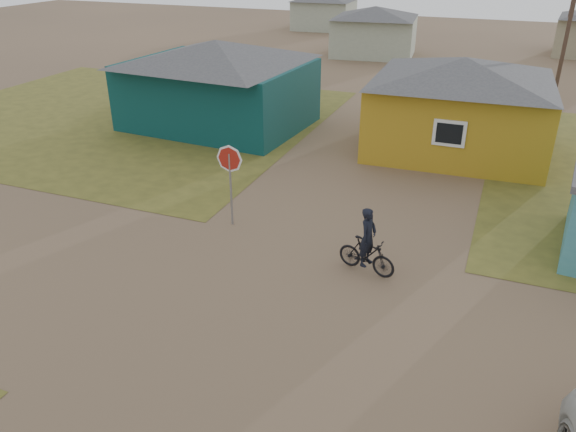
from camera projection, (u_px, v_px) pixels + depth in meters
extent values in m
plane|color=brown|center=(271.00, 323.00, 13.20)|extent=(120.00, 120.00, 0.00)
cube|color=olive|center=(120.00, 116.00, 28.65)|extent=(20.00, 18.00, 0.00)
cube|color=#093232|center=(218.00, 94.00, 26.58)|extent=(8.40, 6.54, 3.00)
pyramid|color=#3E3E41|center=(216.00, 51.00, 25.70)|extent=(8.93, 7.08, 1.00)
cube|color=#AA821A|center=(458.00, 116.00, 23.36)|extent=(7.21, 6.24, 3.00)
pyramid|color=#3E3E41|center=(465.00, 68.00, 22.50)|extent=(7.72, 6.76, 0.90)
cube|color=silver|center=(449.00, 133.00, 20.77)|extent=(1.20, 0.06, 1.00)
cube|color=black|center=(449.00, 134.00, 20.75)|extent=(0.95, 0.04, 0.75)
cube|color=#9DA48D|center=(374.00, 37.00, 42.87)|extent=(6.49, 5.60, 2.80)
pyramid|color=#3E3E41|center=(376.00, 12.00, 42.07)|extent=(7.04, 6.15, 0.80)
cube|color=#9DA48D|center=(324.00, 15.00, 55.53)|extent=(5.75, 5.28, 2.70)
cylinder|color=#433128|center=(567.00, 32.00, 27.59)|extent=(0.20, 0.20, 8.00)
cylinder|color=#433128|center=(572.00, 2.00, 40.58)|extent=(0.20, 0.20, 8.00)
cylinder|color=gray|center=(231.00, 190.00, 17.27)|extent=(0.07, 0.07, 2.36)
imported|color=black|center=(367.00, 255.00, 15.04)|extent=(1.73, 0.86, 1.00)
imported|color=black|center=(368.00, 237.00, 14.79)|extent=(0.53, 0.68, 1.65)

